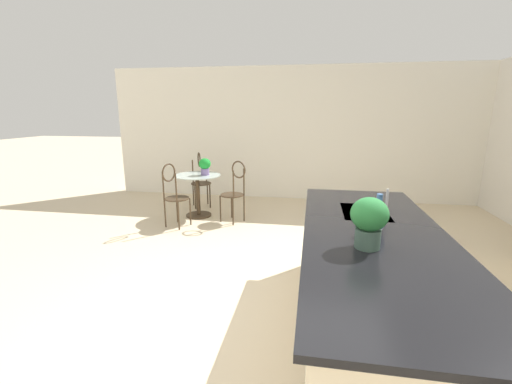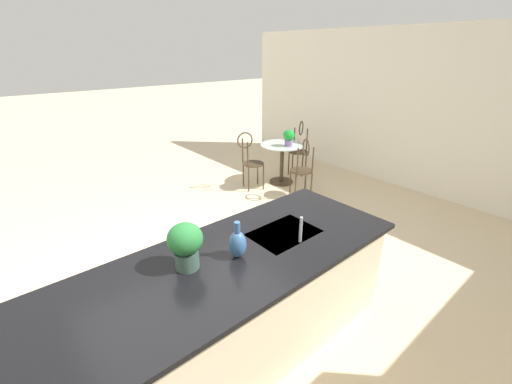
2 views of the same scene
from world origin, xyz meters
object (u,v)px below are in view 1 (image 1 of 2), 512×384
Objects in this scene: bistro_table at (198,191)px; chair_toward_desk at (200,177)px; potted_plant_counter_near at (369,219)px; chair_by_island at (174,192)px; vase_on_counter at (378,217)px; chair_near_window at (235,189)px; potted_plant_on_table at (205,165)px.

chair_toward_desk is at bearing -165.48° from bistro_table.
potted_plant_counter_near is (3.90, 2.50, 0.54)m from chair_toward_desk.
chair_by_island is 3.62× the size of vase_on_counter.
chair_near_window is (0.22, 0.71, 0.13)m from bistro_table.
potted_plant_counter_near reaches higher than chair_near_window.
chair_toward_desk reaches higher than potted_plant_on_table.
vase_on_counter reaches higher than bistro_table.
chair_near_window is at bearing 45.48° from chair_toward_desk.
chair_toward_desk is 0.77m from potted_plant_on_table.
chair_near_window is 3.03× the size of potted_plant_counter_near.
potted_plant_on_table is 3.73m from vase_on_counter.
chair_near_window is 1.23m from chair_toward_desk.
bistro_table is at bearing -139.80° from vase_on_counter.
potted_plant_counter_near reaches higher than chair_by_island.
chair_near_window is 3.62× the size of vase_on_counter.
vase_on_counter is (2.28, 2.62, 0.46)m from chair_by_island.
bistro_table is at bearing -83.81° from potted_plant_on_table.
vase_on_counter is at bearing 33.04° from chair_near_window.
chair_near_window is 0.97m from chair_by_island.
chair_by_island is 3.03× the size of potted_plant_counter_near.
chair_near_window and chair_by_island have the same top height.
chair_toward_desk is at bearing -134.52° from chair_near_window.
potted_plant_counter_near is at bearing 28.13° from chair_near_window.
vase_on_counter is at bearing 48.99° from chair_by_island.
chair_by_island is 0.78m from potted_plant_on_table.
potted_plant_on_table is (-0.24, -0.57, 0.33)m from chair_near_window.
chair_near_window is 0.70m from potted_plant_on_table.
potted_plant_counter_near is at bearing -19.52° from vase_on_counter.
vase_on_counter reaches higher than potted_plant_on_table.
chair_near_window is 1.00× the size of chair_toward_desk.
chair_by_island is (0.63, -0.17, 0.13)m from bistro_table.
potted_plant_counter_near reaches higher than vase_on_counter.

